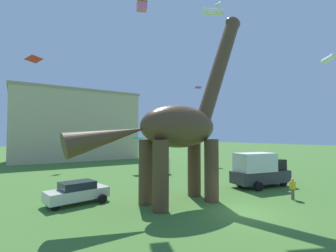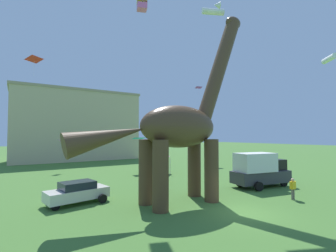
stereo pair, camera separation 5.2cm
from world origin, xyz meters
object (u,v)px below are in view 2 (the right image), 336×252
at_px(kite_high_left, 139,138).
at_px(kite_far_left, 199,88).
at_px(kite_apex, 332,59).
at_px(dinosaur_sculpture, 178,127).
at_px(kite_drifting, 214,10).
at_px(person_far_spectator, 293,187).
at_px(person_watching_child, 157,173).
at_px(festival_canopy_tent, 155,154).
at_px(kite_high_right, 142,3).
at_px(parked_box_truck, 260,169).
at_px(kite_mid_center, 34,59).
at_px(parked_sedan_left, 77,192).
at_px(kite_far_right, 63,141).

bearing_deg(kite_high_left, kite_far_left, 20.10).
bearing_deg(kite_apex, kite_high_left, 143.16).
height_order(dinosaur_sculpture, kite_drifting, kite_drifting).
relative_size(dinosaur_sculpture, kite_high_left, 9.20).
height_order(dinosaur_sculpture, person_far_spectator, dinosaur_sculpture).
height_order(person_watching_child, kite_far_left, kite_far_left).
bearing_deg(kite_far_left, kite_high_left, -159.90).
height_order(festival_canopy_tent, kite_drifting, kite_drifting).
bearing_deg(kite_high_right, person_watching_child, 32.96).
relative_size(person_far_spectator, kite_high_right, 1.28).
distance_m(kite_high_left, kite_high_right, 16.45).
height_order(person_watching_child, kite_drifting, kite_drifting).
bearing_deg(parked_box_truck, kite_drifting, -175.93).
distance_m(person_watching_child, kite_high_right, 16.30).
bearing_deg(kite_apex, kite_mid_center, 162.47).
relative_size(dinosaur_sculpture, parked_sedan_left, 3.41).
height_order(parked_sedan_left, kite_high_right, kite_high_right).
xyz_separation_m(person_far_spectator, kite_far_left, (11.19, 24.39, 12.87)).
bearing_deg(parked_sedan_left, person_far_spectator, -38.89).
distance_m(dinosaur_sculpture, person_watching_child, 8.57).
xyz_separation_m(person_watching_child, kite_apex, (21.77, -6.94, 13.64)).
relative_size(person_watching_child, kite_high_right, 1.34).
relative_size(person_watching_child, person_far_spectator, 1.05).
distance_m(dinosaur_sculpture, kite_apex, 25.66).
bearing_deg(kite_mid_center, kite_drifting, -36.05).
height_order(person_far_spectator, kite_drifting, kite_drifting).
xyz_separation_m(dinosaur_sculpture, kite_apex, (23.96, 0.03, 9.18)).
bearing_deg(kite_high_right, person_far_spectator, -48.61).
bearing_deg(parked_sedan_left, kite_far_right, 74.37).
relative_size(kite_far_right, kite_high_right, 1.18).
bearing_deg(person_far_spectator, person_watching_child, 111.93).
height_order(parked_box_truck, festival_canopy_tent, parked_box_truck).
relative_size(parked_box_truck, kite_far_left, 3.93).
bearing_deg(kite_apex, dinosaur_sculpture, -179.92).
bearing_deg(kite_drifting, kite_far_right, 114.25).
height_order(parked_box_truck, kite_drifting, kite_drifting).
height_order(kite_drifting, kite_far_left, kite_drifting).
distance_m(dinosaur_sculpture, kite_mid_center, 14.87).
bearing_deg(kite_far_left, kite_far_right, 179.63).
bearing_deg(kite_drifting, kite_mid_center, 143.95).
relative_size(kite_drifting, kite_high_left, 1.22).
bearing_deg(person_far_spectator, kite_far_left, 60.12).
relative_size(dinosaur_sculpture, person_far_spectator, 9.47).
xyz_separation_m(parked_sedan_left, kite_drifting, (10.55, -2.91, 14.93)).
distance_m(festival_canopy_tent, kite_mid_center, 16.64).
distance_m(parked_sedan_left, parked_box_truck, 16.15).
xyz_separation_m(festival_canopy_tent, kite_far_left, (13.91, 8.13, 11.29)).
height_order(parked_sedan_left, kite_mid_center, kite_mid_center).
relative_size(person_watching_child, kite_mid_center, 1.01).
xyz_separation_m(dinosaur_sculpture, kite_far_right, (-4.53, 20.61, -1.39)).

